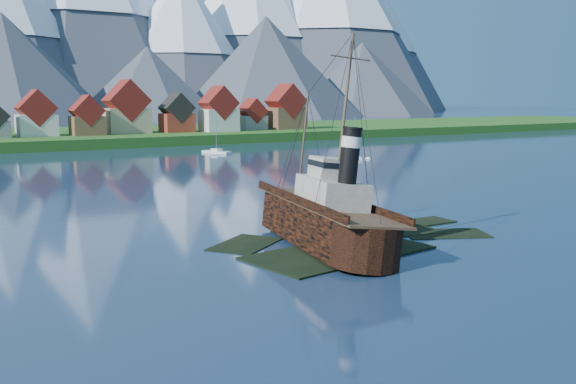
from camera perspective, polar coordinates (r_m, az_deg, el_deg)
ground at (r=65.24m, az=5.71°, el=-4.75°), size 1400.00×1400.00×0.00m
shoal at (r=68.03m, az=5.81°, el=-4.50°), size 31.71×21.24×1.14m
shore_bank at (r=224.33m, az=-21.58°, el=4.12°), size 600.00×80.00×3.20m
seawall at (r=187.11m, az=-19.53°, el=3.47°), size 600.00×2.50×2.00m
tugboat_wreck at (r=65.69m, az=2.25°, el=-2.14°), size 6.46×27.84×22.06m
sailboat_d at (r=154.82m, az=5.93°, el=3.04°), size 4.97×7.84×10.55m
sailboat_e at (r=170.01m, az=-6.37°, el=3.52°), size 5.27×8.94×10.16m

